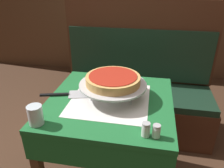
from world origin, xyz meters
The scene contains 10 objects.
dining_table_front centered at (0.00, 0.00, 0.64)m, with size 0.75×0.75×0.75m.
dining_table_rear centered at (-0.33, 1.73, 0.65)m, with size 0.81×0.81×0.76m.
booth_bench centered at (0.10, 0.77, 0.34)m, with size 1.44×0.54×1.24m.
pizza_pan_stand centered at (0.01, 0.03, 0.83)m, with size 0.41×0.41×0.09m.
deep_dish_pizza centered at (0.01, 0.03, 0.87)m, with size 0.33×0.33×0.05m.
pizza_server centered at (-0.28, 0.00, 0.75)m, with size 0.30×0.14×0.01m.
water_glass_near centered at (-0.32, -0.31, 0.80)m, with size 0.08×0.08×0.10m.
salt_shaker centered at (0.23, -0.30, 0.78)m, with size 0.04×0.04×0.07m.
pepper_shaker centered at (0.28, -0.30, 0.78)m, with size 0.04×0.04×0.07m.
condiment_caddy centered at (-0.26, 1.75, 0.80)m, with size 0.11×0.11×0.16m.
Camera 1 is at (0.23, -1.13, 1.42)m, focal length 35.00 mm.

